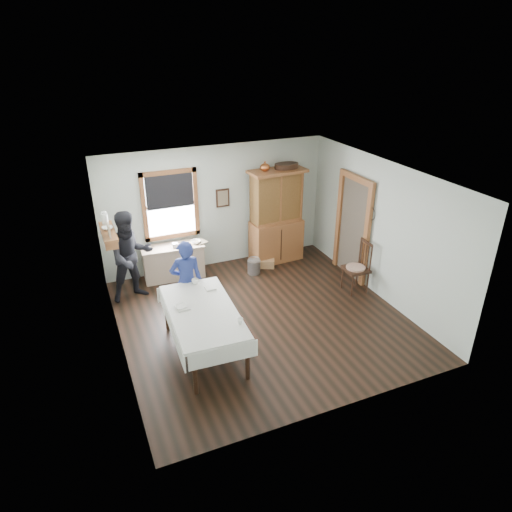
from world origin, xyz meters
The scene contains 20 objects.
room centered at (0.00, 0.00, 1.35)m, with size 5.01×5.01×2.70m.
window centered at (-1.00, 2.46, 1.63)m, with size 1.18×0.07×1.48m.
doorway centered at (2.46, 0.85, 1.16)m, with size 0.09×1.14×2.22m.
wall_shelf centered at (-2.37, 1.54, 1.57)m, with size 0.24×1.00×0.44m.
framed_picture centered at (0.15, 2.46, 1.55)m, with size 0.30×0.04×0.40m, color #361F13.
rug_beater centered at (2.45, 0.30, 1.72)m, with size 0.27×0.27×0.01m, color black.
work_counter centered at (-1.10, 2.18, 0.37)m, with size 1.30×0.49×0.74m, color tan.
china_hutch centered at (1.30, 2.14, 1.07)m, with size 1.25×0.59×2.13m, color #9C5E30.
dining_table centered at (-1.27, -0.55, 0.41)m, with size 1.07×2.03×0.81m, color silver.
spindle_chair centered at (2.16, 0.20, 0.54)m, with size 0.49×0.49×1.08m, color #361F13.
pail centered at (0.56, 1.70, 0.15)m, with size 0.29×0.29×0.31m, color #93969B.
wicker_basket centered at (0.95, 1.85, 0.09)m, with size 0.32×0.23×0.19m, color #B37D51.
woman_blue centered at (-1.25, 0.49, 0.73)m, with size 0.53×0.35×1.46m, color navy.
figure_dark centered at (-2.01, 1.68, 0.84)m, with size 0.82×0.63×1.67m, color black.
table_cup_a centered at (-1.13, 0.31, 0.86)m, with size 0.12×0.12×0.10m, color white.
table_cup_b centered at (-0.86, -1.13, 0.86)m, with size 0.09×0.09×0.09m, color white.
table_bowl centered at (-1.57, -0.36, 0.84)m, with size 0.22×0.22×0.05m, color white.
counter_book centered at (-0.58, 2.12, 0.76)m, with size 0.17×0.24×0.02m, color #7B6B52.
counter_bowl centered at (-0.60, 2.13, 0.78)m, with size 0.21×0.21×0.07m, color white.
shelf_bowl centered at (-2.37, 1.55, 1.60)m, with size 0.22×0.22×0.05m, color white.
Camera 1 is at (-2.89, -6.50, 4.72)m, focal length 32.00 mm.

